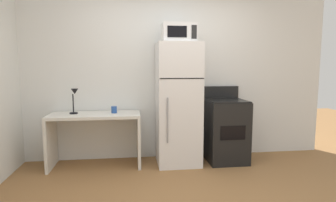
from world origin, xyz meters
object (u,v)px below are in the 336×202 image
desk (95,129)px  microwave (179,33)px  coffee_mug (114,110)px  oven_range (226,130)px  desk_lamp (74,97)px  refrigerator (178,104)px

desk → microwave: microwave is taller
coffee_mug → oven_range: 1.67m
desk_lamp → refrigerator: (1.45, -0.05, -0.12)m
refrigerator → oven_range: refrigerator is taller
microwave → refrigerator: bearing=90.3°
refrigerator → oven_range: size_ratio=1.58×
desk → desk_lamp: size_ratio=3.56×
desk → desk_lamp: (-0.27, 0.03, 0.46)m
desk_lamp → refrigerator: bearing=-2.0°
desk → coffee_mug: (0.26, 0.03, 0.27)m
desk_lamp → oven_range: desk_lamp is taller
desk → microwave: (1.18, -0.05, 1.34)m
desk_lamp → coffee_mug: size_ratio=3.72×
coffee_mug → refrigerator: (0.91, -0.06, 0.07)m
desk → oven_range: (1.90, -0.02, -0.06)m
desk_lamp → refrigerator: 1.46m
desk → desk_lamp: desk_lamp is taller
coffee_mug → oven_range: (1.63, -0.05, -0.33)m
desk_lamp → coffee_mug: 0.57m
refrigerator → coffee_mug: bearing=176.5°
refrigerator → microwave: (0.00, -0.02, 1.00)m
coffee_mug → microwave: 1.41m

